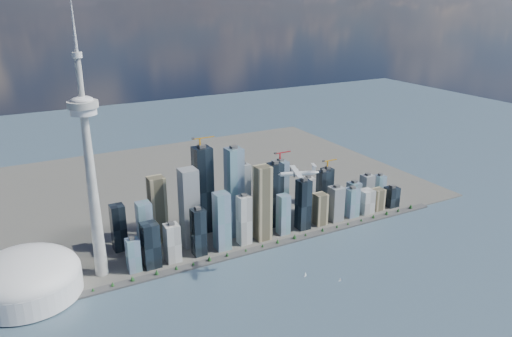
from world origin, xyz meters
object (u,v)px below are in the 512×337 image
dome_stadium (26,278)px  sailboat_east (340,280)px  needle_tower (90,166)px  sailboat_west (305,275)px  airplane (298,173)px

dome_stadium → sailboat_east: bearing=-23.7°
dome_stadium → sailboat_east: size_ratio=24.57×
needle_tower → sailboat_east: needle_tower is taller
sailboat_west → sailboat_east: sailboat_west is taller
sailboat_west → sailboat_east: (51.04, -48.46, -0.57)m
airplane → dome_stadium: bearing=178.4°
sailboat_west → needle_tower: bearing=137.1°
dome_stadium → sailboat_west: bearing=-21.1°
sailboat_west → sailboat_east: size_ratio=1.22×
needle_tower → sailboat_west: size_ratio=55.55×
needle_tower → airplane: (345.51, -194.45, -11.60)m
needle_tower → dome_stadium: (-140.00, -10.00, -196.40)m
needle_tower → airplane: bearing=-29.4°
dome_stadium → sailboat_east: dome_stadium is taller
needle_tower → sailboat_west: bearing=-29.4°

